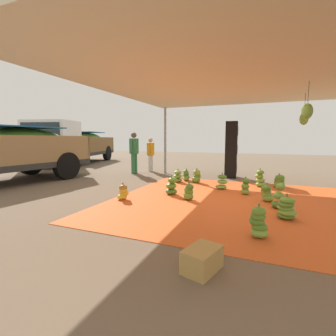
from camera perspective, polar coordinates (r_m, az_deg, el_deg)
ground_plane at (r=7.00m, az=-10.51°, el=-5.48°), size 40.00×40.00×0.00m
tarp_orange at (r=5.98m, az=14.75°, el=-7.68°), size 5.55×5.56×0.01m
tent_canopy at (r=5.94m, az=16.71°, el=19.20°), size 8.00×7.00×2.87m
banana_bunch_0 at (r=5.02m, az=26.32°, el=-8.65°), size 0.45×0.44×0.48m
banana_bunch_1 at (r=3.97m, az=20.71°, el=-12.04°), size 0.37×0.34×0.52m
banana_bunch_2 at (r=8.21m, az=6.83°, el=-2.03°), size 0.39×0.39×0.49m
banana_bunch_3 at (r=5.89m, az=4.93°, el=-5.76°), size 0.34×0.34×0.44m
banana_bunch_4 at (r=8.54m, az=4.35°, el=-1.82°), size 0.29×0.31×0.44m
banana_bunch_5 at (r=8.29m, az=2.29°, el=-2.07°), size 0.45×0.45×0.46m
banana_bunch_6 at (r=5.68m, az=24.76°, el=-6.22°), size 0.34×0.34×0.59m
banana_bunch_7 at (r=6.74m, az=17.92°, el=-4.30°), size 0.31×0.31×0.48m
banana_bunch_8 at (r=6.17m, az=22.42°, el=-5.61°), size 0.40×0.40×0.45m
banana_bunch_9 at (r=8.08m, az=24.95°, el=-2.95°), size 0.47×0.46×0.44m
banana_bunch_10 at (r=8.00m, az=21.03°, el=-2.43°), size 0.39×0.40×0.58m
banana_bunch_11 at (r=6.43m, az=0.87°, el=-4.43°), size 0.40×0.41×0.51m
banana_bunch_12 at (r=5.99m, az=-10.60°, el=-5.75°), size 0.35×0.36×0.43m
banana_bunch_13 at (r=7.32m, az=12.68°, el=-3.36°), size 0.46×0.46×0.48m
cargo_truck_far at (r=15.55m, az=-21.42°, el=5.52°), size 7.08×4.16×2.40m
worker_0 at (r=10.42m, az=-8.07°, el=4.34°), size 0.65×0.40×1.77m
worker_1 at (r=11.02m, az=-4.15°, el=3.82°), size 0.56×0.34×1.54m
speaker_stack at (r=9.56m, az=14.81°, el=4.20°), size 0.60×0.48×2.15m
crate_0 at (r=2.94m, az=8.10°, el=-20.69°), size 0.54×0.43×0.26m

